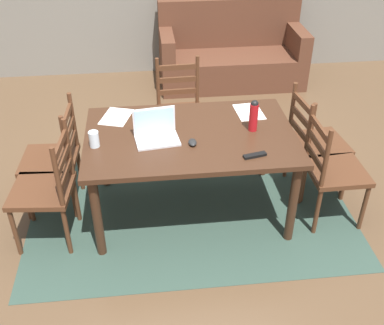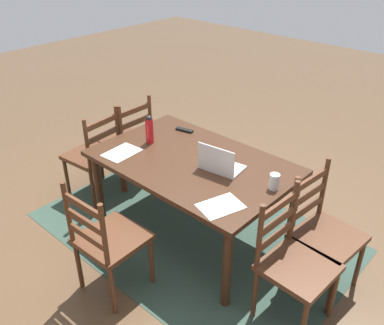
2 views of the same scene
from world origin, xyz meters
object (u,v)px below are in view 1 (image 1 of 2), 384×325
Objects in this scene: chair_far_head at (180,112)px; drinking_glass at (94,139)px; chair_left_far at (54,158)px; chair_right_near at (332,170)px; couch at (231,54)px; chair_left_near at (47,189)px; computer_mouse at (193,142)px; laptop at (156,131)px; water_bottle at (254,115)px; dining_table at (190,143)px; chair_right_far at (315,143)px; tv_remote at (255,155)px.

chair_far_head reaches higher than drinking_glass.
chair_right_near is at bearing -10.70° from chair_left_far.
couch is at bearing 51.38° from chair_left_far.
chair_left_far is at bearing -147.94° from chair_far_head.
chair_right_near and chair_left_near have the same top height.
chair_left_near is at bearing -176.29° from computer_mouse.
laptop is at bearing -105.88° from chair_far_head.
couch is at bearing 83.11° from water_bottle.
drinking_glass is 0.72m from computer_mouse.
chair_left_near is 7.89× the size of drinking_glass.
computer_mouse is at bearing -4.35° from drinking_glass.
couch reaches higher than chair_right_near.
chair_right_near is 2.74× the size of laptop.
laptop reaches higher than dining_table.
couch reaches higher than chair_left_far.
water_bottle reaches higher than chair_left_near.
chair_right_near is 7.89× the size of drinking_glass.
chair_left_near is (-1.09, -1.10, 0.00)m from chair_far_head.
chair_left_near is 0.53× the size of couch.
computer_mouse is (-0.79, -2.72, 0.40)m from couch.
laptop is 0.46m from drinking_glass.
chair_left_near is 2.74× the size of laptop.
chair_right_far is at bearing 9.24° from drinking_glass.
couch is at bearing 97.17° from chair_right_far.
chair_right_far is 1.18m from computer_mouse.
chair_right_near is 9.50× the size of computer_mouse.
chair_far_head is 5.59× the size of tv_remote.
chair_left_far is 0.53× the size of couch.
water_bottle reaches higher than chair_left_far.
chair_left_far is 1.00× the size of chair_right_near.
dining_table is 16.12× the size of computer_mouse.
water_bottle is at bearing 1.50° from dining_table.
chair_right_near reaches higher than tv_remote.
drinking_glass is (-0.72, -0.09, 0.14)m from dining_table.
chair_right_near is at bearing -19.98° from water_bottle.
tv_remote is at bearing -100.04° from water_bottle.
chair_far_head is 2.74× the size of laptop.
water_bottle is at bearing -6.94° from chair_left_far.
couch is (0.80, 2.57, -0.30)m from dining_table.
chair_right_near reaches higher than drinking_glass.
laptop is 1.36× the size of water_bottle.
chair_right_near is at bearing -2.94° from computer_mouse.
chair_left_near is 0.52m from drinking_glass.
chair_left_far is at bearing 169.30° from chair_right_near.
drinking_glass is at bearing -119.60° from couch.
chair_left_far is 2.74× the size of laptop.
computer_mouse is at bearing -24.01° from laptop.
drinking_glass is (-1.20, -0.10, -0.07)m from water_bottle.
water_bottle reaches higher than chair_far_head.
dining_table is 0.90× the size of couch.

